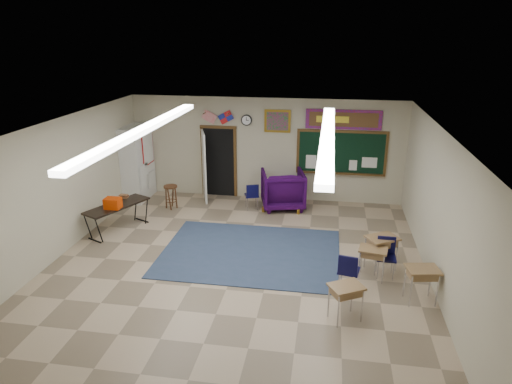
% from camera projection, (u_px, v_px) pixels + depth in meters
% --- Properties ---
extents(floor, '(9.00, 9.00, 0.00)m').
position_uv_depth(floor, '(235.00, 269.00, 9.68)').
color(floor, tan).
rests_on(floor, ground).
extents(back_wall, '(8.00, 0.04, 3.00)m').
position_uv_depth(back_wall, '(265.00, 149.00, 13.37)').
color(back_wall, '#B5AF93').
rests_on(back_wall, floor).
extents(front_wall, '(8.00, 0.04, 3.00)m').
position_uv_depth(front_wall, '(149.00, 348.00, 5.00)').
color(front_wall, '#B5AF93').
rests_on(front_wall, floor).
extents(left_wall, '(0.04, 9.00, 3.00)m').
position_uv_depth(left_wall, '(51.00, 193.00, 9.79)').
color(left_wall, '#B5AF93').
rests_on(left_wall, floor).
extents(right_wall, '(0.04, 9.00, 3.00)m').
position_uv_depth(right_wall, '(442.00, 216.00, 8.58)').
color(right_wall, '#B5AF93').
rests_on(right_wall, floor).
extents(ceiling, '(8.00, 9.00, 0.04)m').
position_uv_depth(ceiling, '(232.00, 130.00, 8.68)').
color(ceiling, silver).
rests_on(ceiling, back_wall).
extents(area_rug, '(4.00, 3.00, 0.02)m').
position_uv_depth(area_rug, '(251.00, 252.00, 10.39)').
color(area_rug, '#2D3956').
rests_on(area_rug, floor).
extents(fluorescent_strips, '(3.86, 6.00, 0.10)m').
position_uv_depth(fluorescent_strips, '(232.00, 133.00, 8.70)').
color(fluorescent_strips, white).
rests_on(fluorescent_strips, ceiling).
extents(doorway, '(1.10, 0.89, 2.16)m').
position_uv_depth(doorway, '(215.00, 163.00, 13.61)').
color(doorway, black).
rests_on(doorway, back_wall).
extents(chalkboard, '(2.55, 0.14, 1.30)m').
position_uv_depth(chalkboard, '(341.00, 154.00, 13.01)').
color(chalkboard, '#503417').
rests_on(chalkboard, back_wall).
extents(bulletin_board, '(2.10, 0.05, 0.55)m').
position_uv_depth(bulletin_board, '(343.00, 120.00, 12.69)').
color(bulletin_board, red).
rests_on(bulletin_board, back_wall).
extents(framed_art_print, '(0.75, 0.05, 0.65)m').
position_uv_depth(framed_art_print, '(277.00, 121.00, 13.00)').
color(framed_art_print, olive).
rests_on(framed_art_print, back_wall).
extents(wall_clock, '(0.32, 0.05, 0.32)m').
position_uv_depth(wall_clock, '(246.00, 120.00, 13.14)').
color(wall_clock, black).
rests_on(wall_clock, back_wall).
extents(wall_flags, '(1.16, 0.06, 0.70)m').
position_uv_depth(wall_flags, '(217.00, 115.00, 13.20)').
color(wall_flags, red).
rests_on(wall_flags, back_wall).
extents(storage_cabinet, '(0.59, 1.25, 2.20)m').
position_uv_depth(storage_cabinet, '(138.00, 163.00, 13.46)').
color(storage_cabinet, silver).
rests_on(storage_cabinet, floor).
extents(wingback_armchair, '(1.40, 1.43, 1.08)m').
position_uv_depth(wingback_armchair, '(283.00, 189.00, 12.92)').
color(wingback_armchair, '#210430').
rests_on(wingback_armchair, floor).
extents(student_chair_reading, '(0.49, 0.49, 0.77)m').
position_uv_depth(student_chair_reading, '(252.00, 196.00, 12.85)').
color(student_chair_reading, black).
rests_on(student_chair_reading, floor).
extents(student_chair_desk_a, '(0.48, 0.48, 0.82)m').
position_uv_depth(student_chair_desk_a, '(349.00, 272.00, 8.77)').
color(student_chair_desk_a, black).
rests_on(student_chair_desk_a, floor).
extents(student_chair_desk_b, '(0.42, 0.42, 0.81)m').
position_uv_depth(student_chair_desk_b, '(386.00, 258.00, 9.28)').
color(student_chair_desk_b, black).
rests_on(student_chair_desk_b, floor).
extents(student_desk_front_left, '(0.62, 0.51, 0.66)m').
position_uv_depth(student_desk_front_left, '(372.00, 262.00, 9.23)').
color(student_desk_front_left, olive).
rests_on(student_desk_front_left, floor).
extents(student_desk_front_right, '(0.77, 0.72, 0.75)m').
position_uv_depth(student_desk_front_right, '(381.00, 251.00, 9.55)').
color(student_desk_front_right, olive).
rests_on(student_desk_front_right, floor).
extents(student_desk_back_left, '(0.69, 0.64, 0.67)m').
position_uv_depth(student_desk_back_left, '(345.00, 301.00, 7.88)').
color(student_desk_back_left, olive).
rests_on(student_desk_back_left, floor).
extents(student_desk_back_right, '(0.65, 0.53, 0.70)m').
position_uv_depth(student_desk_back_right, '(421.00, 283.00, 8.40)').
color(student_desk_back_right, olive).
rests_on(student_desk_back_right, floor).
extents(folding_table, '(1.22, 1.77, 0.96)m').
position_uv_depth(folding_table, '(118.00, 217.00, 11.42)').
color(folding_table, black).
rests_on(folding_table, floor).
extents(wooden_stool, '(0.38, 0.38, 0.67)m').
position_uv_depth(wooden_stool, '(171.00, 197.00, 12.90)').
color(wooden_stool, '#522F18').
rests_on(wooden_stool, floor).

